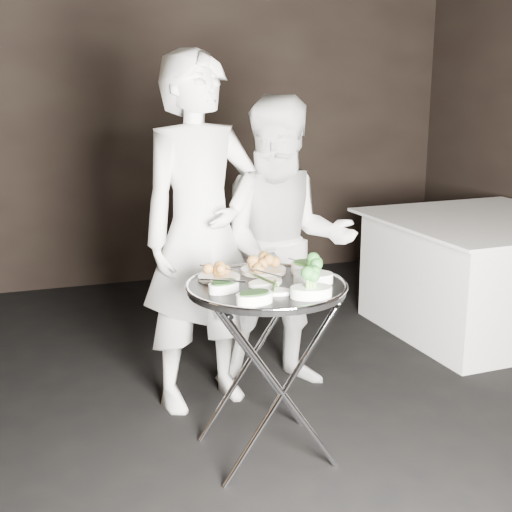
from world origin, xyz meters
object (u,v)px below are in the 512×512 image
object	(u,v)px
tray_stand	(266,363)
waiter_left	(201,234)
serving_tray	(267,287)
dining_table	(484,275)
waiter_right	(285,246)

from	to	relation	value
tray_stand	waiter_left	world-z (taller)	waiter_left
tray_stand	serving_tray	distance (m)	0.37
tray_stand	serving_tray	xyz separation A→B (m)	(-0.00, -0.00, 0.37)
serving_tray	dining_table	distance (m)	2.37
waiter_right	dining_table	xyz separation A→B (m)	(1.67, 0.41, -0.43)
waiter_left	dining_table	world-z (taller)	waiter_left
waiter_right	waiter_left	bearing A→B (deg)	-158.98
waiter_right	dining_table	size ratio (longest dim) A/B	1.17
tray_stand	serving_tray	size ratio (longest dim) A/B	1.13
serving_tray	waiter_left	xyz separation A→B (m)	(-0.13, 0.67, 0.12)
waiter_left	waiter_right	distance (m)	0.52
dining_table	waiter_left	bearing A→B (deg)	-167.72
serving_tray	dining_table	size ratio (longest dim) A/B	0.52
serving_tray	dining_table	bearing A→B (deg)	29.21
waiter_right	tray_stand	bearing A→B (deg)	-103.31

